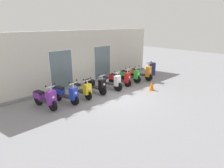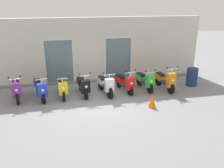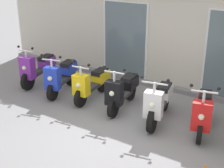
{
  "view_description": "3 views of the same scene",
  "coord_description": "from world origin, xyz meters",
  "px_view_note": "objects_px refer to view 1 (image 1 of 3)",
  "views": [
    {
      "loc": [
        -6.75,
        -6.68,
        3.7
      ],
      "look_at": [
        0.04,
        0.37,
        0.57
      ],
      "focal_mm": 30.48,
      "sensor_mm": 36.0,
      "label": 1
    },
    {
      "loc": [
        -1.27,
        -9.02,
        4.24
      ],
      "look_at": [
        0.75,
        0.71,
        0.58
      ],
      "focal_mm": 37.78,
      "sensor_mm": 36.0,
      "label": 2
    },
    {
      "loc": [
        3.18,
        -4.98,
        3.46
      ],
      "look_at": [
        -0.5,
        0.61,
        0.79
      ],
      "focal_mm": 51.64,
      "sensor_mm": 36.0,
      "label": 3
    }
  ],
  "objects_px": {
    "scooter_white": "(110,82)",
    "traffic_cone": "(152,86)",
    "scooter_yellow": "(81,89)",
    "scooter_red": "(120,78)",
    "trash_bin": "(152,69)",
    "scooter_purple": "(45,98)",
    "scooter_black": "(96,85)",
    "scooter_orange": "(142,73)",
    "scooter_green": "(130,75)",
    "scooter_blue": "(66,94)"
  },
  "relations": [
    {
      "from": "scooter_yellow",
      "to": "scooter_red",
      "type": "distance_m",
      "value": 2.91
    },
    {
      "from": "scooter_black",
      "to": "trash_bin",
      "type": "height_order",
      "value": "scooter_black"
    },
    {
      "from": "scooter_blue",
      "to": "scooter_yellow",
      "type": "xyz_separation_m",
      "value": [
        0.95,
        0.1,
        -0.02
      ]
    },
    {
      "from": "scooter_white",
      "to": "scooter_orange",
      "type": "xyz_separation_m",
      "value": [
        2.93,
        -0.05,
        0.02
      ]
    },
    {
      "from": "scooter_green",
      "to": "scooter_white",
      "type": "bearing_deg",
      "value": -175.44
    },
    {
      "from": "traffic_cone",
      "to": "trash_bin",
      "type": "xyz_separation_m",
      "value": [
        2.9,
        2.02,
        0.19
      ]
    },
    {
      "from": "scooter_white",
      "to": "scooter_orange",
      "type": "relative_size",
      "value": 0.99
    },
    {
      "from": "scooter_orange",
      "to": "scooter_black",
      "type": "bearing_deg",
      "value": 178.02
    },
    {
      "from": "scooter_green",
      "to": "traffic_cone",
      "type": "distance_m",
      "value": 1.97
    },
    {
      "from": "scooter_green",
      "to": "traffic_cone",
      "type": "bearing_deg",
      "value": -100.13
    },
    {
      "from": "scooter_purple",
      "to": "scooter_green",
      "type": "xyz_separation_m",
      "value": [
        5.86,
        0.01,
        -0.01
      ]
    },
    {
      "from": "scooter_blue",
      "to": "trash_bin",
      "type": "height_order",
      "value": "scooter_blue"
    },
    {
      "from": "scooter_blue",
      "to": "scooter_green",
      "type": "distance_m",
      "value": 4.87
    },
    {
      "from": "traffic_cone",
      "to": "trash_bin",
      "type": "distance_m",
      "value": 3.54
    },
    {
      "from": "scooter_red",
      "to": "trash_bin",
      "type": "distance_m",
      "value": 3.57
    },
    {
      "from": "scooter_black",
      "to": "traffic_cone",
      "type": "relative_size",
      "value": 2.96
    },
    {
      "from": "scooter_blue",
      "to": "scooter_green",
      "type": "height_order",
      "value": "scooter_blue"
    },
    {
      "from": "scooter_blue",
      "to": "scooter_orange",
      "type": "height_order",
      "value": "scooter_orange"
    },
    {
      "from": "scooter_black",
      "to": "scooter_yellow",
      "type": "bearing_deg",
      "value": 177.58
    },
    {
      "from": "scooter_yellow",
      "to": "scooter_green",
      "type": "height_order",
      "value": "same"
    },
    {
      "from": "scooter_purple",
      "to": "scooter_green",
      "type": "bearing_deg",
      "value": 0.12
    },
    {
      "from": "scooter_purple",
      "to": "scooter_black",
      "type": "height_order",
      "value": "scooter_purple"
    },
    {
      "from": "scooter_red",
      "to": "scooter_blue",
      "type": "bearing_deg",
      "value": -178.8
    },
    {
      "from": "scooter_red",
      "to": "scooter_orange",
      "type": "bearing_deg",
      "value": -4.48
    },
    {
      "from": "scooter_red",
      "to": "scooter_black",
      "type": "bearing_deg",
      "value": -179.46
    },
    {
      "from": "scooter_orange",
      "to": "scooter_purple",
      "type": "bearing_deg",
      "value": 178.36
    },
    {
      "from": "trash_bin",
      "to": "scooter_yellow",
      "type": "bearing_deg",
      "value": -178.89
    },
    {
      "from": "scooter_yellow",
      "to": "scooter_black",
      "type": "xyz_separation_m",
      "value": [
        0.94,
        -0.04,
        0.02
      ]
    },
    {
      "from": "scooter_green",
      "to": "scooter_orange",
      "type": "height_order",
      "value": "scooter_orange"
    },
    {
      "from": "scooter_purple",
      "to": "traffic_cone",
      "type": "distance_m",
      "value": 5.85
    },
    {
      "from": "scooter_purple",
      "to": "scooter_green",
      "type": "relative_size",
      "value": 1.01
    },
    {
      "from": "scooter_green",
      "to": "traffic_cone",
      "type": "relative_size",
      "value": 3.0
    },
    {
      "from": "scooter_black",
      "to": "scooter_orange",
      "type": "height_order",
      "value": "scooter_orange"
    },
    {
      "from": "scooter_green",
      "to": "scooter_orange",
      "type": "xyz_separation_m",
      "value": [
        0.97,
        -0.21,
        0.01
      ]
    },
    {
      "from": "scooter_red",
      "to": "trash_bin",
      "type": "xyz_separation_m",
      "value": [
        3.56,
        0.15,
        -0.01
      ]
    },
    {
      "from": "traffic_cone",
      "to": "scooter_white",
      "type": "bearing_deg",
      "value": 132.48
    },
    {
      "from": "trash_bin",
      "to": "scooter_blue",
      "type": "bearing_deg",
      "value": -178.24
    },
    {
      "from": "scooter_white",
      "to": "scooter_orange",
      "type": "distance_m",
      "value": 2.93
    },
    {
      "from": "scooter_white",
      "to": "traffic_cone",
      "type": "relative_size",
      "value": 3.15
    },
    {
      "from": "scooter_black",
      "to": "scooter_red",
      "type": "xyz_separation_m",
      "value": [
        1.97,
        0.02,
        -0.0
      ]
    },
    {
      "from": "scooter_black",
      "to": "traffic_cone",
      "type": "bearing_deg",
      "value": -35.21
    },
    {
      "from": "scooter_blue",
      "to": "trash_bin",
      "type": "relative_size",
      "value": 1.72
    },
    {
      "from": "scooter_purple",
      "to": "scooter_black",
      "type": "bearing_deg",
      "value": -1.17
    },
    {
      "from": "scooter_blue",
      "to": "scooter_red",
      "type": "height_order",
      "value": "scooter_red"
    },
    {
      "from": "scooter_purple",
      "to": "trash_bin",
      "type": "relative_size",
      "value": 1.75
    },
    {
      "from": "scooter_white",
      "to": "scooter_red",
      "type": "xyz_separation_m",
      "value": [
        0.96,
        0.1,
        0.0
      ]
    },
    {
      "from": "trash_bin",
      "to": "scooter_red",
      "type": "bearing_deg",
      "value": -177.64
    },
    {
      "from": "scooter_blue",
      "to": "scooter_black",
      "type": "relative_size",
      "value": 1.0
    },
    {
      "from": "scooter_red",
      "to": "scooter_purple",
      "type": "bearing_deg",
      "value": 179.52
    },
    {
      "from": "scooter_purple",
      "to": "scooter_blue",
      "type": "bearing_deg",
      "value": -6.93
    }
  ]
}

